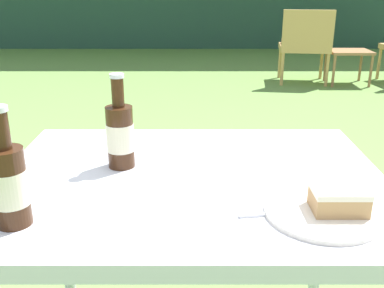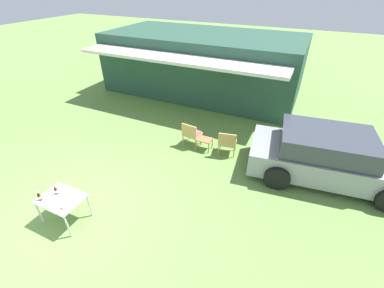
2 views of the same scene
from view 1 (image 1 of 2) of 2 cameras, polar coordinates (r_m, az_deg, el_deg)
name	(u,v)px [view 1 (image 1 of 2)]	position (r m, az deg, el deg)	size (l,w,h in m)	color
wicker_chair_cushioned	(306,42)	(5.44, 14.29, 12.40)	(0.61, 0.54, 0.84)	tan
garden_side_table	(350,55)	(5.56, 19.44, 10.61)	(0.47, 0.38, 0.39)	#996B42
patio_table	(192,200)	(1.15, -0.01, -7.13)	(0.97, 0.74, 0.71)	silver
cake_on_plate	(329,207)	(0.99, 17.05, -7.62)	(0.24, 0.24, 0.06)	silver
cola_bottle_near	(120,134)	(1.17, -9.11, 1.28)	(0.07, 0.07, 0.25)	#381E0F
cola_bottle_far	(9,183)	(0.95, -22.21, -4.63)	(0.07, 0.07, 0.25)	#381E0F
fork	(283,213)	(0.97, 11.48, -8.62)	(0.19, 0.04, 0.01)	silver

